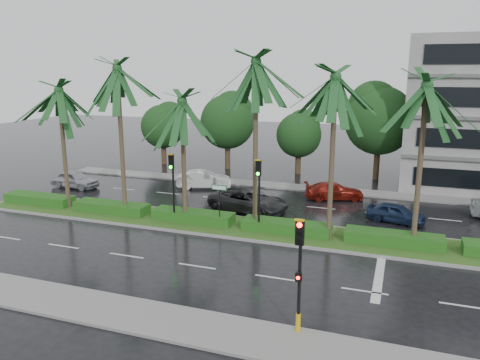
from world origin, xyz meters
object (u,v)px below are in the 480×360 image
(car_darkgrey, at_px, (248,201))
(car_red, at_px, (334,191))
(street_sign, at_px, (219,195))
(car_blue, at_px, (396,213))
(signal_near, at_px, (299,271))
(car_silver, at_px, (75,179))
(signal_median_left, at_px, (172,178))
(car_white, at_px, (204,179))

(car_darkgrey, relative_size, car_red, 1.27)
(street_sign, distance_m, car_blue, 11.26)
(car_red, bearing_deg, street_sign, 129.22)
(signal_near, relative_size, car_silver, 1.06)
(signal_near, xyz_separation_m, car_blue, (3.00, 14.81, -1.89))
(car_darkgrey, bearing_deg, signal_median_left, 153.03)
(car_darkgrey, xyz_separation_m, car_red, (5.00, 5.13, -0.14))
(car_darkgrey, bearing_deg, car_white, 60.69)
(signal_median_left, relative_size, car_blue, 1.21)
(car_darkgrey, distance_m, car_blue, 9.55)
(car_silver, height_order, car_white, car_white)
(car_silver, relative_size, car_blue, 1.14)
(car_blue, bearing_deg, car_darkgrey, 108.50)
(car_blue, bearing_deg, signal_median_left, 124.33)
(signal_median_left, bearing_deg, signal_near, -44.09)
(car_silver, bearing_deg, car_darkgrey, -91.84)
(signal_median_left, xyz_separation_m, car_darkgrey, (3.50, 4.18, -2.23))
(car_red, bearing_deg, car_blue, -152.61)
(car_silver, relative_size, car_red, 0.95)
(car_white, distance_m, car_red, 10.52)
(car_darkgrey, bearing_deg, car_blue, -71.35)
(street_sign, height_order, car_silver, street_sign)
(street_sign, height_order, car_darkgrey, street_sign)
(signal_median_left, height_order, car_blue, signal_median_left)
(street_sign, relative_size, car_silver, 0.63)
(signal_median_left, distance_m, car_white, 9.69)
(car_silver, distance_m, car_darkgrey, 15.58)
(signal_median_left, bearing_deg, car_silver, 154.32)
(signal_median_left, bearing_deg, car_red, 47.60)
(car_darkgrey, height_order, car_red, car_darkgrey)
(street_sign, height_order, car_white, street_sign)
(signal_median_left, xyz_separation_m, car_red, (8.50, 9.31, -2.37))
(signal_median_left, height_order, street_sign, signal_median_left)
(signal_near, distance_m, car_white, 22.46)
(car_silver, distance_m, car_red, 20.80)
(street_sign, bearing_deg, signal_near, -54.66)
(street_sign, xyz_separation_m, car_blue, (10.00, 4.94, -1.51))
(car_silver, bearing_deg, signal_near, -121.07)
(signal_near, bearing_deg, car_blue, 78.55)
(signal_near, relative_size, car_darkgrey, 0.79)
(car_white, height_order, car_blue, car_white)
(signal_median_left, height_order, car_darkgrey, signal_median_left)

